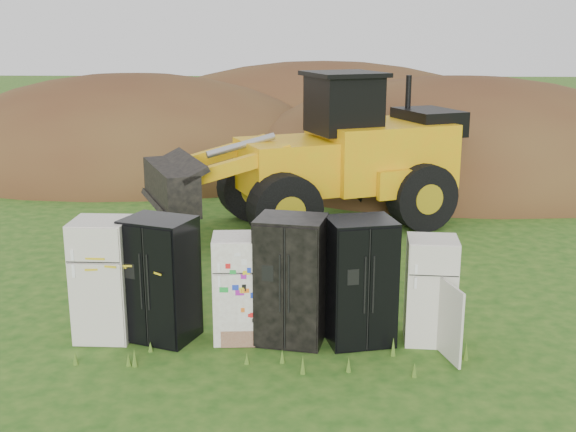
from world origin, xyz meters
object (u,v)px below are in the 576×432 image
Objects in this scene: fridge_leftmost at (103,279)px; fridge_black_right at (360,281)px; fridge_sticker at (238,288)px; wheel_loader at (307,152)px; fridge_dark_mid at (291,280)px; fridge_black_side at (160,279)px; fridge_open_door at (431,290)px.

fridge_leftmost is 0.97× the size of fridge_black_right.
fridge_black_right is at bearing -4.95° from fridge_sticker.
wheel_loader is (0.99, 6.36, 0.99)m from fridge_sticker.
fridge_black_right is (1.82, -0.02, 0.14)m from fridge_sticker.
wheel_loader reaches higher than fridge_dark_mid.
fridge_leftmost is 0.25× the size of wheel_loader.
fridge_black_side is 4.03m from fridge_open_door.
fridge_sticker is 1.82m from fridge_black_right.
fridge_sticker is 6.51m from wheel_loader.
fridge_dark_mid is 1.02m from fridge_black_right.
wheel_loader reaches higher than fridge_open_door.
fridge_sticker is at bearing -175.43° from fridge_open_door.
fridge_black_side is at bearing 0.79° from fridge_leftmost.
fridge_open_door is 6.69m from wheel_loader.
fridge_leftmost is 1.15× the size of fridge_open_door.
fridge_black_side is 6.77m from wheel_loader.
wheel_loader is at bearing 65.66° from fridge_leftmost.
fridge_sticker is (1.16, -0.00, -0.13)m from fridge_black_side.
fridge_sticker is 0.81m from fridge_dark_mid.
fridge_leftmost is at bearing -159.70° from fridge_black_side.
fridge_open_door is (1.05, 0.04, -0.14)m from fridge_black_right.
fridge_black_side is 0.25× the size of wheel_loader.
fridge_black_side is at bearing -170.31° from fridge_dark_mid.
fridge_sticker reaches higher than fridge_open_door.
fridge_leftmost is at bearing 166.04° from fridge_black_right.
fridge_dark_mid is 1.20× the size of fridge_open_door.
wheel_loader is (3.01, 6.36, 0.87)m from fridge_leftmost.
fridge_leftmost is 0.96× the size of fridge_dark_mid.
fridge_open_door is at bearing -11.41° from fridge_black_right.
fridge_black_side is at bearing 175.65° from fridge_sticker.
fridge_leftmost reaches higher than fridge_sticker.
fridge_dark_mid is 0.26× the size of wheel_loader.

